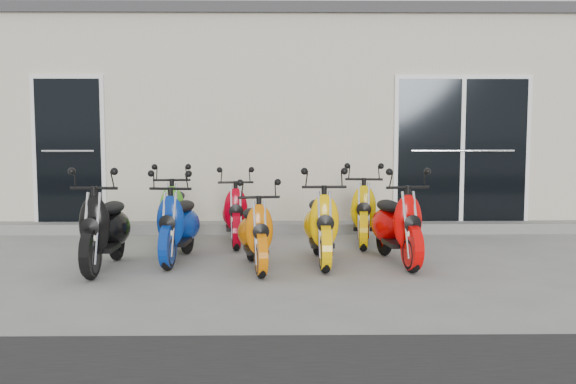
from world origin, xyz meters
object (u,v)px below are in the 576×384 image
scooter_front_red (397,215)px  scooter_back_red (235,205)px  scooter_front_blue (178,215)px  scooter_front_orange_b (321,214)px  scooter_front_black (104,217)px  scooter_front_orange_a (255,223)px  scooter_back_yellow (363,203)px  scooter_back_green (174,203)px

scooter_front_red → scooter_back_red: (-1.95, 1.32, -0.04)m
scooter_front_blue → scooter_front_orange_b: 1.68m
scooter_front_blue → scooter_back_red: bearing=68.0°
scooter_front_black → scooter_front_orange_a: 1.68m
scooter_front_black → scooter_front_red: scooter_front_black is taller
scooter_front_red → scooter_front_orange_a: bearing=-179.2°
scooter_front_orange_b → scooter_back_red: size_ratio=1.08×
scooter_front_orange_a → scooter_front_red: scooter_front_red is taller
scooter_back_red → scooter_back_yellow: scooter_back_yellow is taller
scooter_front_orange_a → scooter_front_orange_b: scooter_front_orange_b is taller
scooter_front_orange_b → scooter_front_red: 0.88m
scooter_front_black → scooter_front_blue: (0.76, 0.43, -0.03)m
scooter_back_red → scooter_back_yellow: size_ratio=0.95×
scooter_front_orange_a → scooter_front_black: bearing=171.1°
scooter_front_black → scooter_front_orange_a: (1.68, -0.01, -0.06)m
scooter_back_green → scooter_front_orange_b: bearing=-37.4°
scooter_front_orange_a → scooter_front_red: (1.63, 0.28, 0.05)m
scooter_back_green → scooter_back_yellow: scooter_back_yellow is taller
scooter_front_orange_b → scooter_back_yellow: 1.41m
scooter_front_orange_b → scooter_back_green: bearing=144.6°
scooter_back_green → scooter_front_blue: bearing=-83.2°
scooter_front_orange_a → scooter_back_red: 1.63m
scooter_front_blue → scooter_back_yellow: scooter_back_yellow is taller
scooter_back_green → scooter_back_red: 0.81m
scooter_back_yellow → scooter_front_black: bearing=-147.1°
scooter_front_orange_b → scooter_back_green: 2.27m
scooter_front_black → scooter_front_orange_b: scooter_front_black is taller
scooter_front_orange_b → scooter_front_black: bearing=-174.6°
scooter_front_blue → scooter_back_yellow: size_ratio=0.99×
scooter_front_blue → scooter_back_green: scooter_front_blue is taller
scooter_front_orange_a → scooter_back_yellow: bearing=39.9°
scooter_front_black → scooter_front_orange_a: bearing=1.7°
scooter_front_orange_b → scooter_front_red: size_ratio=1.00×
scooter_front_orange_b → scooter_back_yellow: size_ratio=1.03×
scooter_front_orange_b → scooter_back_red: (-1.07, 1.30, -0.04)m
scooter_front_blue → scooter_front_red: 2.56m
scooter_front_red → scooter_back_green: size_ratio=1.03×
scooter_front_black → scooter_back_yellow: size_ratio=1.05×
scooter_front_black → scooter_back_red: bearing=51.5°
scooter_front_orange_a → scooter_back_red: bearing=92.8°
scooter_front_red → scooter_back_green: scooter_front_red is taller
scooter_front_red → scooter_back_red: 2.35m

